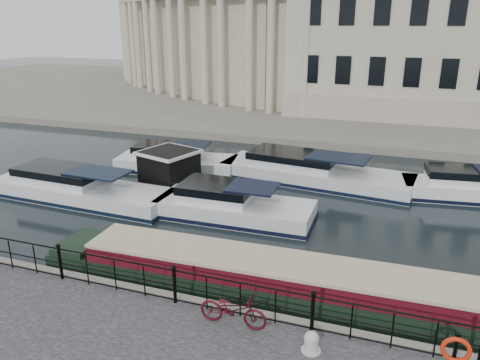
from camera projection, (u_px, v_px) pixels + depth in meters
name	position (u px, v px, depth m)	size (l,w,h in m)	color
ground_plane	(206.00, 280.00, 15.80)	(160.00, 160.00, 0.00)	black
far_bank	(349.00, 99.00, 50.51)	(120.00, 42.00, 0.55)	#6B665B
railing	(174.00, 283.00, 13.40)	(24.14, 0.14, 1.22)	black
civic_building	(338.00, 34.00, 44.80)	(53.55, 31.84, 16.85)	#ADA38C
bicycle	(233.00, 309.00, 12.45)	(0.65, 1.87, 0.98)	#410B12
mooring_bollard	(311.00, 342.00, 11.53)	(0.50, 0.50, 0.56)	#B4B5B0
life_ring_post	(456.00, 350.00, 10.61)	(0.67, 0.19, 1.10)	black
narrowboat	(275.00, 284.00, 14.91)	(15.96, 2.53, 1.58)	black
harbour_hut	(170.00, 173.00, 23.83)	(4.11, 3.73, 2.22)	#6B665B
cabin_cruisers	(244.00, 184.00, 23.95)	(26.63, 9.99, 1.99)	silver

